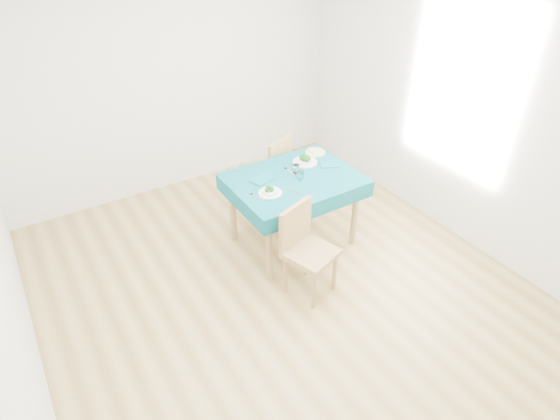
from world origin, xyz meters
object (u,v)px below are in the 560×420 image
side_plate (315,152)px  chair_near (311,247)px  chair_far (267,165)px  bowl_near (270,190)px  bowl_far (305,159)px  table (293,211)px

side_plate → chair_near: bearing=-126.8°
chair_far → bowl_near: (-0.49, -0.88, 0.29)m
chair_far → side_plate: (0.31, -0.45, 0.27)m
bowl_near → bowl_far: bowl_far is taller
chair_near → side_plate: bearing=35.3°
chair_near → side_plate: (0.74, 0.99, 0.27)m
chair_near → chair_far: size_ratio=0.99×
chair_far → bowl_near: size_ratio=4.68×
chair_far → side_plate: size_ratio=4.72×
bowl_near → table: bearing=19.7°
table → chair_far: 0.79m
bowl_far → side_plate: bearing=28.9°
chair_near → bowl_near: (-0.07, 0.56, 0.30)m
table → chair_near: 0.74m
bowl_far → side_plate: size_ratio=1.16×
chair_far → table: bearing=55.5°
bowl_near → bowl_far: size_ratio=0.87×
chair_far → side_plate: bearing=101.7°
bowl_far → side_plate: (0.21, 0.12, -0.03)m
chair_far → bowl_far: bearing=77.2°
table → chair_near: size_ratio=1.22×
bowl_far → chair_far: bearing=100.2°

